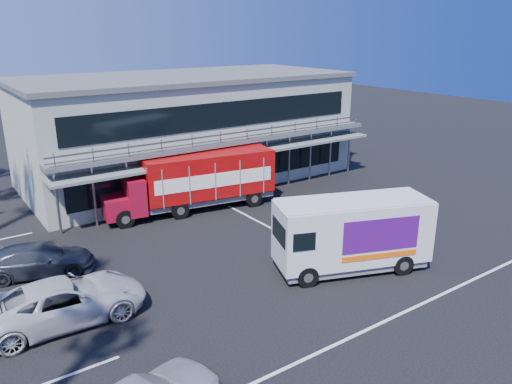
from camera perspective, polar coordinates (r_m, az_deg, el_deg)
ground at (r=23.27m, az=3.19°, el=-8.03°), size 120.00×120.00×0.00m
building at (r=35.76m, az=-7.83°, el=7.32°), size 22.40×12.00×7.30m
red_truck at (r=29.46m, az=-6.78°, el=1.44°), size 10.28×3.83×3.38m
white_van at (r=22.29m, az=10.91°, el=-4.67°), size 7.09×4.52×3.28m
parked_car_c at (r=19.89m, az=-20.92°, el=-11.54°), size 5.89×2.93×1.60m
parked_car_d at (r=23.89m, az=-23.67°, el=-7.11°), size 5.05×3.25×1.36m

